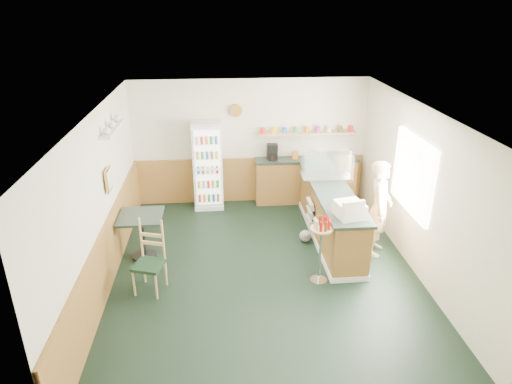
{
  "coord_description": "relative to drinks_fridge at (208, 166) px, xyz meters",
  "views": [
    {
      "loc": [
        -0.68,
        -6.41,
        4.23
      ],
      "look_at": [
        -0.08,
        0.6,
        1.21
      ],
      "focal_mm": 32.0,
      "sensor_mm": 36.0,
      "label": 1
    }
  ],
  "objects": [
    {
      "name": "display_case",
      "position": [
        2.28,
        -1.13,
        0.34
      ],
      "size": [
        0.94,
        0.49,
        0.54
      ],
      "color": "silver",
      "rests_on": "service_counter"
    },
    {
      "name": "newspaper_rack",
      "position": [
        1.92,
        -1.54,
        -0.45
      ],
      "size": [
        0.09,
        0.43,
        0.51
      ],
      "color": "black",
      "rests_on": "ground"
    },
    {
      "name": "condiment_stand",
      "position": [
        1.78,
        -3.04,
        -0.18
      ],
      "size": [
        0.36,
        0.36,
        1.11
      ],
      "rotation": [
        0.0,
        0.0,
        0.18
      ],
      "color": "silver",
      "rests_on": "ground"
    },
    {
      "name": "ground",
      "position": [
        0.93,
        -2.74,
        -0.94
      ],
      "size": [
        6.0,
        6.0,
        0.0
      ],
      "primitive_type": "plane",
      "color": "black",
      "rests_on": "ground"
    },
    {
      "name": "drinks_fridge",
      "position": [
        0.0,
        0.0,
        0.0
      ],
      "size": [
        0.62,
        0.53,
        1.87
      ],
      "color": "white",
      "rests_on": "ground"
    },
    {
      "name": "cafe_table",
      "position": [
        -1.12,
        -2.06,
        -0.36
      ],
      "size": [
        0.74,
        0.74,
        0.81
      ],
      "rotation": [
        0.0,
        0.0,
        -0.0
      ],
      "color": "black",
      "rests_on": "ground"
    },
    {
      "name": "cafe_chair",
      "position": [
        -0.88,
        -2.99,
        -0.34
      ],
      "size": [
        0.54,
        0.54,
        1.15
      ],
      "rotation": [
        0.0,
        0.0,
        -0.31
      ],
      "color": "black",
      "rests_on": "ground"
    },
    {
      "name": "room_envelope",
      "position": [
        0.7,
        -2.01,
        0.59
      ],
      "size": [
        5.04,
        6.02,
        2.72
      ],
      "color": "beige",
      "rests_on": "ground"
    },
    {
      "name": "back_counter",
      "position": [
        2.12,
        0.06,
        -0.39
      ],
      "size": [
        2.24,
        0.42,
        1.69
      ],
      "color": "olive",
      "rests_on": "ground"
    },
    {
      "name": "cash_register",
      "position": [
        2.28,
        -2.78,
        0.19
      ],
      "size": [
        0.48,
        0.5,
        0.24
      ],
      "primitive_type": "cube",
      "rotation": [
        0.0,
        0.0,
        0.2
      ],
      "color": "#EFE2C6",
      "rests_on": "service_counter"
    },
    {
      "name": "service_counter",
      "position": [
        2.28,
        -1.67,
        -0.47
      ],
      "size": [
        0.68,
        3.01,
        1.01
      ],
      "color": "olive",
      "rests_on": "ground"
    },
    {
      "name": "shopkeeper",
      "position": [
        2.98,
        -2.23,
        -0.07
      ],
      "size": [
        0.61,
        0.69,
        1.72
      ],
      "primitive_type": "imported",
      "rotation": [
        0.0,
        0.0,
        1.16
      ],
      "color": "tan",
      "rests_on": "ground"
    },
    {
      "name": "dog_doorstop",
      "position": [
        1.8,
        -1.77,
        -0.81
      ],
      "size": [
        0.22,
        0.28,
        0.26
      ],
      "rotation": [
        0.0,
        0.0,
        0.28
      ],
      "color": "gray",
      "rests_on": "ground"
    }
  ]
}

